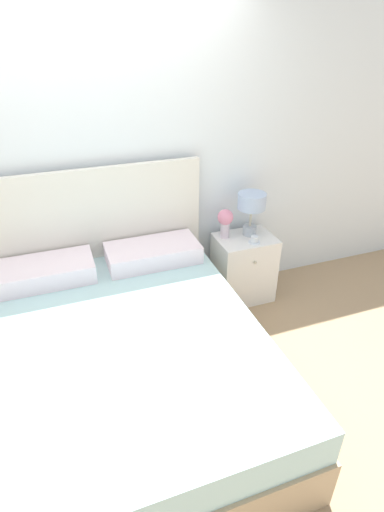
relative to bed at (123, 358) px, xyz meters
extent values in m
plane|color=tan|center=(0.00, 0.95, -0.31)|extent=(12.00, 12.00, 0.00)
cube|color=white|center=(0.00, 1.02, 0.99)|extent=(8.00, 0.06, 2.60)
cube|color=tan|center=(0.00, -0.08, -0.14)|extent=(1.70, 2.06, 0.35)
cube|color=silver|center=(0.00, -0.08, 0.14)|extent=(1.67, 2.02, 0.23)
cube|color=silver|center=(0.00, 0.93, 0.33)|extent=(1.74, 0.05, 1.29)
cube|color=white|center=(-0.41, 0.70, 0.33)|extent=(0.71, 0.36, 0.14)
cube|color=white|center=(0.41, 0.70, 0.33)|extent=(0.71, 0.36, 0.14)
cube|color=white|center=(1.24, 0.75, -0.01)|extent=(0.50, 0.38, 0.61)
sphere|color=#B2AD93|center=(1.24, 0.55, 0.16)|extent=(0.02, 0.02, 0.02)
cylinder|color=#A8B2BC|center=(1.30, 0.79, 0.34)|extent=(0.12, 0.12, 0.08)
cylinder|color=#B7B29E|center=(1.30, 0.79, 0.46)|extent=(0.02, 0.02, 0.16)
cylinder|color=#A8BCDB|center=(1.30, 0.79, 0.61)|extent=(0.24, 0.24, 0.13)
cylinder|color=silver|center=(1.07, 0.82, 0.36)|extent=(0.08, 0.08, 0.14)
sphere|color=pink|center=(1.07, 0.82, 0.48)|extent=(0.13, 0.13, 0.13)
sphere|color=#609356|center=(1.11, 0.82, 0.45)|extent=(0.06, 0.06, 0.06)
cylinder|color=white|center=(1.27, 0.64, 0.30)|extent=(0.10, 0.10, 0.01)
cylinder|color=white|center=(1.27, 0.64, 0.33)|extent=(0.06, 0.06, 0.05)
camera|label=1|loc=(-0.23, -1.95, 1.88)|focal=28.00mm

